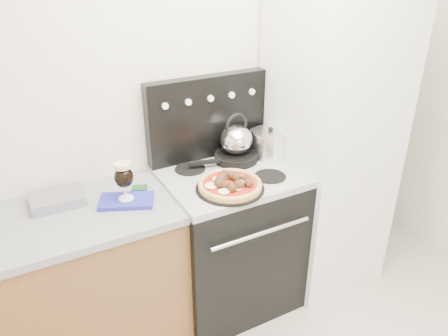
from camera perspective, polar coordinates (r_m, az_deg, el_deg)
room_shell at (r=1.68m, az=13.09°, el=-3.42°), size 3.52×3.01×2.52m
base_cabinet at (r=2.57m, az=-22.68°, el=-15.67°), size 1.45×0.60×0.86m
countertop at (r=2.30m, az=-24.65°, el=-7.26°), size 1.48×0.63×0.04m
stove_body at (r=2.76m, az=0.65°, el=-9.51°), size 0.76×0.65×0.88m
cooktop at (r=2.52m, az=0.71°, el=-1.05°), size 0.76×0.65×0.04m
backguard at (r=2.63m, az=-2.19°, el=6.64°), size 0.76×0.08×0.50m
fridge at (r=2.85m, az=13.37°, el=2.79°), size 0.64×0.68×1.90m
foil_sheet at (r=2.40m, az=-20.91°, el=-3.80°), size 0.27×0.20×0.05m
oven_mitt at (r=2.31m, az=-12.61°, el=-4.21°), size 0.31×0.26×0.02m
beer_glass at (r=2.25m, az=-12.90°, el=-1.67°), size 0.11×0.11×0.21m
pizza_pan at (r=2.34m, az=0.79°, el=-2.66°), size 0.47×0.47×0.01m
pizza at (r=2.32m, az=0.80°, el=-2.01°), size 0.42×0.42×0.05m
skillet at (r=2.64m, az=1.59°, el=1.43°), size 0.32×0.32×0.05m
tea_kettle at (r=2.59m, az=1.62°, el=4.04°), size 0.23×0.23×0.21m
stock_pot at (r=2.70m, az=6.03°, el=3.08°), size 0.24×0.24×0.16m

